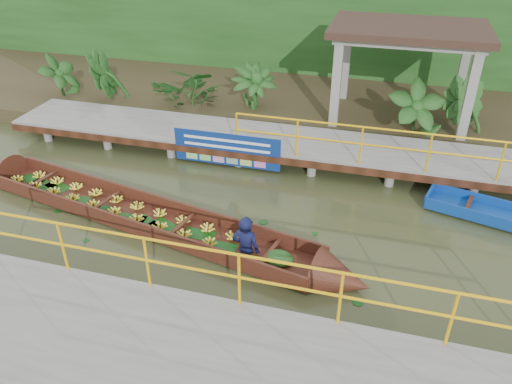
# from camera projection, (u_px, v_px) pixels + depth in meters

# --- Properties ---
(ground) EXTENTS (80.00, 80.00, 0.00)m
(ground) POSITION_uv_depth(u_px,v_px,m) (246.00, 225.00, 11.19)
(ground) COLOR #2F361B
(ground) RESTS_ON ground
(land_strip) EXTENTS (30.00, 8.00, 0.45)m
(land_strip) POSITION_uv_depth(u_px,v_px,m) (307.00, 100.00, 17.27)
(land_strip) COLOR #332C19
(land_strip) RESTS_ON ground
(far_dock) EXTENTS (16.00, 2.06, 1.66)m
(far_dock) POSITION_uv_depth(u_px,v_px,m) (282.00, 143.00, 13.77)
(far_dock) COLOR slate
(far_dock) RESTS_ON ground
(near_dock) EXTENTS (18.00, 2.40, 1.73)m
(near_dock) POSITION_uv_depth(u_px,v_px,m) (230.00, 376.00, 7.34)
(near_dock) COLOR slate
(near_dock) RESTS_ON ground
(pavilion) EXTENTS (4.40, 3.00, 3.00)m
(pavilion) POSITION_uv_depth(u_px,v_px,m) (408.00, 39.00, 14.25)
(pavilion) COLOR slate
(pavilion) RESTS_ON ground
(foliage_backdrop) EXTENTS (30.00, 0.80, 4.00)m
(foliage_backdrop) POSITION_uv_depth(u_px,v_px,m) (322.00, 31.00, 18.41)
(foliage_backdrop) COLOR #194014
(foliage_backdrop) RESTS_ON ground
(vendor_boat) EXTENTS (10.50, 3.19, 2.11)m
(vendor_boat) POSITION_uv_depth(u_px,v_px,m) (151.00, 216.00, 11.13)
(vendor_boat) COLOR #33170E
(vendor_boat) RESTS_ON ground
(blue_banner) EXTENTS (2.93, 0.04, 0.92)m
(blue_banner) POSITION_uv_depth(u_px,v_px,m) (227.00, 149.00, 13.24)
(blue_banner) COLOR navy
(blue_banner) RESTS_ON ground
(tropical_plants) EXTENTS (14.18, 1.18, 1.47)m
(tropical_plants) POSITION_uv_depth(u_px,v_px,m) (240.00, 90.00, 15.35)
(tropical_plants) COLOR #194014
(tropical_plants) RESTS_ON ground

